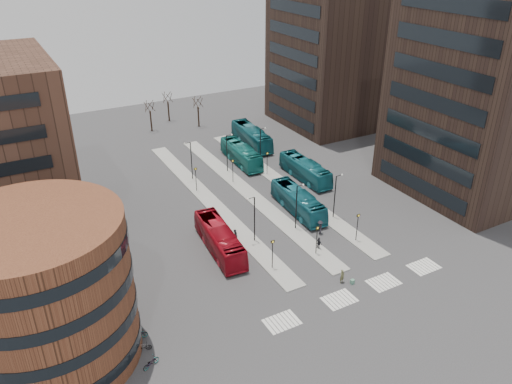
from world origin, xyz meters
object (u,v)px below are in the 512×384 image
teal_bus_a (298,201)px  bicycle_near (151,362)px  commuter_a (235,236)px  red_bus (220,239)px  commuter_c (320,227)px  traveller (342,276)px  teal_bus_c (305,170)px  teal_bus_d (251,136)px  bicycle_mid (143,347)px  teal_bus_b (241,154)px  bicycle_far (138,335)px  suitcase (352,282)px  commuter_b (319,243)px

teal_bus_a → bicycle_near: 31.41m
teal_bus_a → commuter_a: 11.25m
red_bus → commuter_c: bearing=-6.4°
traveller → commuter_a: bearing=102.8°
red_bus → teal_bus_c: red_bus is taller
teal_bus_a → commuter_c: teal_bus_a is taller
teal_bus_a → commuter_a: teal_bus_a is taller
traveller → commuter_a: (-6.51, 12.96, 0.02)m
traveller → teal_bus_d: bearing=61.5°
red_bus → teal_bus_a: (13.38, 3.48, -0.04)m
commuter_a → bicycle_mid: 19.74m
teal_bus_b → bicycle_far: (-27.13, -31.60, -1.11)m
teal_bus_d → bicycle_mid: size_ratio=8.34×
bicycle_far → teal_bus_c: bearing=-54.2°
suitcase → commuter_a: 15.55m
teal_bus_a → traveller: teal_bus_a is taller
teal_bus_a → teal_bus_b: bearing=90.8°
bicycle_far → commuter_c: bearing=-71.7°
teal_bus_c → bicycle_far: bearing=-146.8°
commuter_c → bicycle_far: commuter_c is taller
teal_bus_d → traveller: bearing=-100.4°
teal_bus_a → commuter_b: (-2.83, -8.93, -0.76)m
teal_bus_c → teal_bus_d: (-0.59, 16.29, 0.15)m
teal_bus_b → commuter_b: (-3.59, -27.30, -0.79)m
suitcase → commuter_b: bearing=84.1°
commuter_b → bicycle_near: size_ratio=0.93×
teal_bus_d → commuter_b: 34.53m
teal_bus_d → commuter_c: (-6.65, -30.52, -0.81)m
teal_bus_c → bicycle_far: (-32.96, -21.38, -1.09)m
traveller → bicycle_far: 22.08m
teal_bus_c → teal_bus_a: bearing=-128.8°
teal_bus_c → commuter_c: 15.98m
commuter_a → commuter_b: bearing=126.5°
bicycle_near → teal_bus_c: bearing=-74.7°
teal_bus_b → commuter_b: size_ratio=7.11×
traveller → commuter_b: bearing=62.6°
bicycle_mid → teal_bus_d: bearing=-21.5°
teal_bus_a → traveller: 16.17m
red_bus → commuter_b: 11.90m
teal_bus_c → bicycle_near: size_ratio=6.52×
teal_bus_d → commuter_c: bearing=-98.1°
commuter_b → bicycle_near: (-23.54, -8.09, -0.35)m
teal_bus_b → teal_bus_d: teal_bus_d is taller
teal_bus_a → teal_bus_c: size_ratio=1.00×
bicycle_mid → bicycle_far: bicycle_far is taller
bicycle_mid → traveller: bearing=-73.8°
teal_bus_b → teal_bus_c: size_ratio=1.02×
teal_bus_b → commuter_a: teal_bus_b is taller
bicycle_mid → bicycle_far: (0.00, 1.63, 0.03)m
red_bus → commuter_b: bearing=-22.2°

